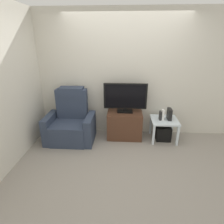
{
  "coord_description": "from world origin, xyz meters",
  "views": [
    {
      "loc": [
        -0.02,
        -2.85,
        2.01
      ],
      "look_at": [
        -0.24,
        0.5,
        0.7
      ],
      "focal_mm": 30.02,
      "sensor_mm": 36.0,
      "label": 1
    }
  ],
  "objects": [
    {
      "name": "television",
      "position": [
        0.01,
        0.84,
        0.9
      ],
      "size": [
        0.89,
        0.2,
        0.61
      ],
      "color": "black",
      "rests_on": "tv_stand"
    },
    {
      "name": "recliner_armchair",
      "position": [
        -1.12,
        0.66,
        0.37
      ],
      "size": [
        0.98,
        0.78,
        1.08
      ],
      "rotation": [
        0.0,
        0.0,
        0.13
      ],
      "color": "#2D384C",
      "rests_on": "ground"
    },
    {
      "name": "ground_plane",
      "position": [
        0.0,
        0.0,
        0.0
      ],
      "size": [
        6.4,
        6.4,
        0.0
      ],
      "primitive_type": "plane",
      "color": "gray"
    },
    {
      "name": "game_console",
      "position": [
        0.92,
        0.78,
        0.57
      ],
      "size": [
        0.07,
        0.2,
        0.23
      ],
      "primitive_type": "cube",
      "color": "black",
      "rests_on": "side_table"
    },
    {
      "name": "subwoofer_box",
      "position": [
        0.83,
        0.77,
        0.15
      ],
      "size": [
        0.3,
        0.3,
        0.3
      ],
      "primitive_type": "cube",
      "color": "black",
      "rests_on": "ground"
    },
    {
      "name": "book_middle",
      "position": [
        0.78,
        0.75,
        0.57
      ],
      "size": [
        0.04,
        0.11,
        0.22
      ],
      "primitive_type": "cube",
      "color": "white",
      "rests_on": "side_table"
    },
    {
      "name": "wall_back",
      "position": [
        0.0,
        1.13,
        1.3
      ],
      "size": [
        6.4,
        0.06,
        2.6
      ],
      "primitive_type": "cube",
      "color": "beige",
      "rests_on": "ground"
    },
    {
      "name": "tv_stand",
      "position": [
        0.01,
        0.82,
        0.29
      ],
      "size": [
        0.73,
        0.49,
        0.58
      ],
      "color": "#4C2D1E",
      "rests_on": "ground"
    },
    {
      "name": "wall_side",
      "position": [
        -1.88,
        0.0,
        1.3
      ],
      "size": [
        0.06,
        4.48,
        2.6
      ],
      "primitive_type": "cube",
      "color": "beige",
      "rests_on": "ground"
    },
    {
      "name": "book_leftmost",
      "position": [
        0.73,
        0.75,
        0.55
      ],
      "size": [
        0.03,
        0.11,
        0.18
      ],
      "primitive_type": "cube",
      "color": "#262626",
      "rests_on": "side_table"
    },
    {
      "name": "side_table",
      "position": [
        0.83,
        0.77,
        0.39
      ],
      "size": [
        0.54,
        0.54,
        0.46
      ],
      "color": "silver",
      "rests_on": "ground"
    }
  ]
}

